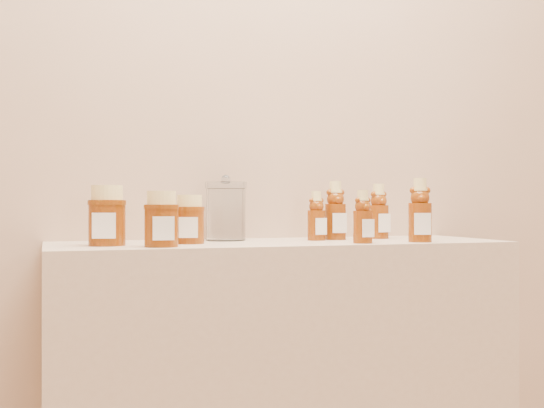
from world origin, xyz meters
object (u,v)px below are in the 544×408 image
object	(u,v)px
bear_bottle_back_left	(316,213)
honey_jar_left	(107,216)
glass_canister	(226,209)
bear_bottle_front_left	(363,213)

from	to	relation	value
bear_bottle_back_left	honey_jar_left	world-z (taller)	bear_bottle_back_left
honey_jar_left	glass_canister	distance (m)	0.36
bear_bottle_front_left	honey_jar_left	size ratio (longest dim) A/B	1.06
honey_jar_left	glass_canister	xyz separation A→B (m)	(0.33, 0.13, 0.02)
bear_bottle_back_left	honey_jar_left	bearing A→B (deg)	177.99
bear_bottle_front_left	honey_jar_left	distance (m)	0.64
bear_bottle_back_left	honey_jar_left	distance (m)	0.57
bear_bottle_front_left	glass_canister	distance (m)	0.38
bear_bottle_back_left	bear_bottle_front_left	distance (m)	0.18
bear_bottle_back_left	glass_canister	distance (m)	0.25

